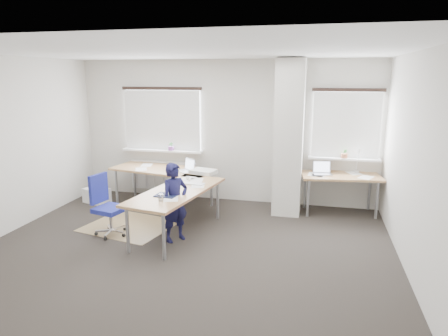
% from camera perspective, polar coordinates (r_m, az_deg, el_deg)
% --- Properties ---
extents(ground, '(6.00, 6.00, 0.00)m').
position_cam_1_polar(ground, '(6.02, -5.42, -11.41)').
color(ground, '#2A2521').
rests_on(ground, ground).
extents(room_shell, '(6.04, 5.04, 2.82)m').
position_cam_1_polar(room_shell, '(5.91, -2.69, 5.84)').
color(room_shell, beige).
rests_on(room_shell, ground).
extents(floor_mat, '(1.59, 1.43, 0.01)m').
position_cam_1_polar(floor_mat, '(7.02, -13.31, -8.02)').
color(floor_mat, '#947A50').
rests_on(floor_mat, ground).
extents(white_crate, '(0.57, 0.48, 0.29)m').
position_cam_1_polar(white_crate, '(8.42, -17.70, -3.74)').
color(white_crate, white).
rests_on(white_crate, ground).
extents(desk_main, '(2.40, 2.98, 0.96)m').
position_cam_1_polar(desk_main, '(7.06, -7.49, -1.78)').
color(desk_main, '#955F40').
rests_on(desk_main, ground).
extents(desk_side, '(1.49, 0.89, 1.22)m').
position_cam_1_polar(desk_side, '(7.57, 16.33, -1.26)').
color(desk_side, '#955F40').
rests_on(desk_side, ground).
extents(task_chair, '(0.54, 0.53, 0.98)m').
position_cam_1_polar(task_chair, '(6.66, -16.10, -6.91)').
color(task_chair, navy).
rests_on(task_chair, ground).
extents(person, '(0.50, 0.53, 1.22)m').
position_cam_1_polar(person, '(6.12, -7.01, -4.89)').
color(person, black).
rests_on(person, ground).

